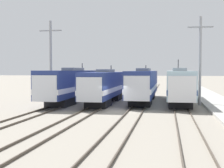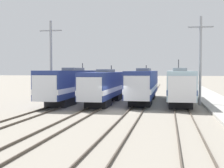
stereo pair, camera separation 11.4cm
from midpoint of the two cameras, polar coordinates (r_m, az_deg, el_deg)
The scene contains 11 objects.
ground_plane at distance 31.13m, azimuth 0.15°, elevation -4.97°, with size 400.00×400.00×0.00m, color gray.
rail_pair_far_left at distance 32.93m, azimuth -11.40°, elevation -4.47°, with size 1.51×120.00×0.15m.
rail_pair_center_left at distance 31.58m, azimuth -3.84°, elevation -4.73°, with size 1.51×120.00×0.15m.
rail_pair_center_right at distance 30.82m, azimuth 4.25°, elevation -4.91°, with size 1.51×120.00×0.15m.
rail_pair_far_right at distance 30.69m, azimuth 12.57°, elevation -5.00°, with size 1.51×120.00×0.15m.
locomotive_far_left at distance 40.05m, azimuth -7.35°, elevation -0.08°, with size 2.85×19.39×5.05m.
locomotive_center_left at distance 37.92m, azimuth -1.40°, elevation -0.36°, with size 2.83×16.74×4.72m.
locomotive_center_right at distance 40.20m, azimuth 5.67°, elevation -0.11°, with size 2.92×18.73×4.77m.
locomotive_far_right at distance 38.43m, azimuth 12.10°, elevation -0.26°, with size 2.97×16.68×5.49m.
catenary_tower_left at distance 39.80m, azimuth -11.22°, elevation 4.37°, with size 2.85×0.31×10.22m.
catenary_tower_right at distance 37.25m, azimuth 15.73°, elevation 4.45°, with size 2.85×0.31×10.22m.
Camera 1 is at (5.30, -30.41, 4.07)m, focal length 50.00 mm.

